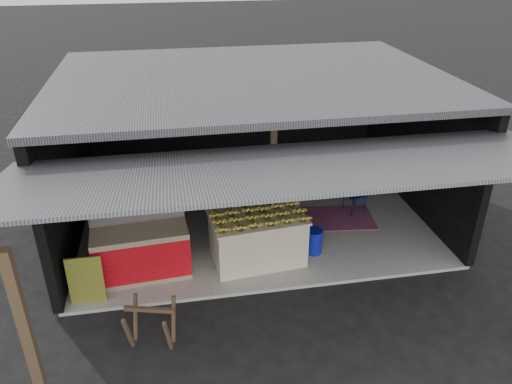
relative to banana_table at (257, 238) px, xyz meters
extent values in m
plane|color=black|center=(0.18, -0.89, -0.52)|extent=(80.00, 80.00, 0.00)
cube|color=gray|center=(0.18, 1.61, -0.49)|extent=(7.00, 5.00, 0.06)
cube|color=black|center=(0.18, 4.11, 0.99)|extent=(7.00, 0.15, 2.90)
cube|color=black|center=(-3.32, 1.61, 0.99)|extent=(0.15, 5.00, 2.90)
cube|color=black|center=(3.68, 1.61, 0.99)|extent=(0.15, 5.00, 2.90)
cube|color=#232326|center=(0.18, 1.61, 2.44)|extent=(7.20, 5.20, 0.12)
cube|color=#232326|center=(0.18, -1.84, 2.21)|extent=(7.40, 2.47, 0.48)
cube|color=#473623|center=(0.48, 1.01, 0.97)|extent=(0.12, 0.12, 2.85)
cube|color=#473623|center=(-3.12, -2.79, 0.73)|extent=(0.12, 0.12, 2.50)
cube|color=beige|center=(0.00, 0.00, -0.02)|extent=(1.67, 1.10, 0.87)
cube|color=beige|center=(0.00, 0.00, 0.43)|extent=(1.74, 1.17, 0.04)
cube|color=white|center=(-0.02, 0.99, 0.04)|extent=(0.96, 0.70, 0.99)
cube|color=navy|center=(-0.02, 0.68, 0.09)|extent=(0.69, 0.10, 0.30)
cube|color=#B21414|center=(-0.02, 0.68, -0.26)|extent=(0.44, 0.07, 0.10)
cube|color=#998466|center=(-2.02, -0.09, -0.01)|extent=(1.64, 0.81, 0.89)
cube|color=red|center=(-2.02, -0.45, -0.01)|extent=(1.59, 0.14, 0.70)
cube|color=white|center=(-2.02, -0.46, -0.01)|extent=(0.54, 0.05, 0.18)
cube|color=navy|center=(-2.02, 0.21, 0.81)|extent=(1.59, 0.17, 0.75)
cube|color=black|center=(-2.87, -0.66, -0.04)|extent=(0.55, 0.09, 0.82)
cube|color=#473623|center=(-2.18, -1.85, -0.16)|extent=(0.12, 0.27, 0.69)
cube|color=#473623|center=(-1.63, -2.00, -0.16)|extent=(0.12, 0.27, 0.69)
cube|color=#473623|center=(-2.09, -1.52, -0.16)|extent=(0.12, 0.27, 0.69)
cube|color=#473623|center=(-1.54, -1.67, -0.16)|extent=(0.12, 0.27, 0.69)
cube|color=#473623|center=(-1.86, -1.76, 0.14)|extent=(0.71, 0.24, 0.06)
cylinder|color=#0C188E|center=(1.06, 0.03, -0.23)|extent=(0.30, 0.30, 0.44)
cylinder|color=#0B103E|center=(2.23, 1.17, -0.25)|extent=(0.03, 0.03, 0.41)
cylinder|color=#0B103E|center=(2.52, 1.26, -0.25)|extent=(0.03, 0.03, 0.41)
cylinder|color=#0B103E|center=(2.13, 1.46, -0.25)|extent=(0.03, 0.03, 0.41)
cylinder|color=#0B103E|center=(2.43, 1.55, -0.25)|extent=(0.03, 0.03, 0.41)
cube|color=#0B103E|center=(2.33, 1.36, -0.05)|extent=(0.49, 0.49, 0.04)
cube|color=#0B103E|center=(2.28, 1.53, 0.16)|extent=(0.38, 0.15, 0.42)
cube|color=maroon|center=(1.89, 1.15, -0.45)|extent=(1.61, 1.17, 0.01)
cube|color=black|center=(-0.62, 4.01, 1.39)|extent=(0.32, 0.03, 0.42)
cube|color=#4C4C59|center=(-0.62, 3.99, 1.39)|extent=(0.26, 0.02, 0.34)
cube|color=black|center=(-0.02, 4.01, 1.41)|extent=(0.32, 0.03, 0.42)
cube|color=#4C4C59|center=(-0.02, 3.99, 1.41)|extent=(0.26, 0.02, 0.34)
cube|color=black|center=(0.68, 4.01, 1.43)|extent=(0.32, 0.03, 0.42)
cube|color=#4C4C59|center=(0.68, 3.99, 1.43)|extent=(0.26, 0.02, 0.34)
camera|label=1|loc=(-1.36, -7.35, 4.81)|focal=35.00mm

